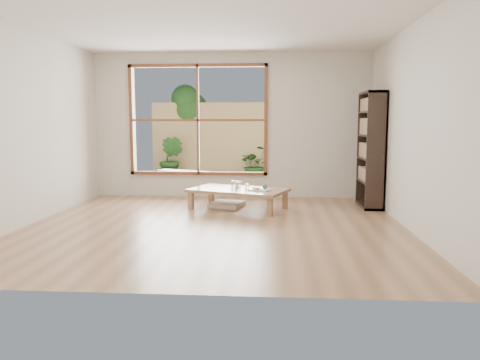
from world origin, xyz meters
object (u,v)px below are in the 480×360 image
object	(u,v)px
bookshelf	(371,150)
garden_bench	(183,174)
low_table	(238,191)
food_tray	(261,189)

from	to	relation	value
bookshelf	garden_bench	xyz separation A→B (m)	(-3.39, 1.69, -0.60)
low_table	food_tray	size ratio (longest dim) A/B	4.58
food_tray	bookshelf	bearing A→B (deg)	38.07
low_table	garden_bench	size ratio (longest dim) A/B	1.42
garden_bench	food_tray	bearing A→B (deg)	-29.36
low_table	food_tray	distance (m)	0.39
low_table	garden_bench	distance (m)	2.42
low_table	bookshelf	world-z (taller)	bookshelf
food_tray	garden_bench	world-z (taller)	food_tray
low_table	bookshelf	bearing A→B (deg)	30.24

